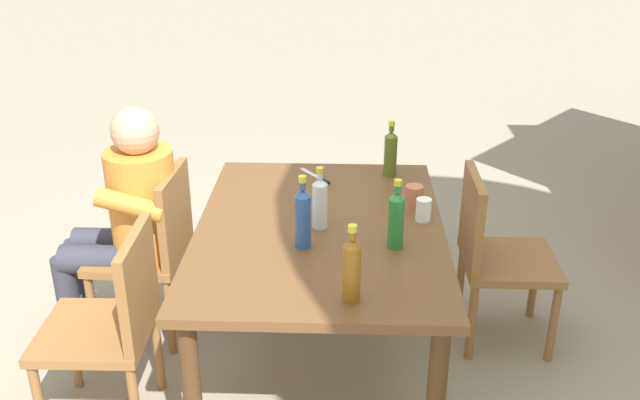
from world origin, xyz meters
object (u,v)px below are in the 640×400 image
table_knife (317,177)px  backpack_by_near_side (396,215)px  chair_near_left (154,245)px  chair_near_right (113,320)px  person_in_white_shirt (128,213)px  cup_terracotta (414,197)px  cup_white (423,210)px  chair_far_left (494,250)px  bottle_blue (303,217)px  bottle_olive (391,152)px  bottle_green (396,219)px  bottle_clear (321,202)px  dining_table (320,245)px  bottle_amber (352,268)px  backpack_by_far_side (390,213)px

table_knife → backpack_by_near_side: bearing=149.9°
chair_near_left → chair_near_right: same height
person_in_white_shirt → table_knife: size_ratio=5.80×
chair_near_right → person_in_white_shirt: size_ratio=0.74×
cup_terracotta → cup_white: bearing=13.4°
chair_far_left → cup_white: (0.26, -0.38, 0.33)m
chair_near_right → cup_terracotta: size_ratio=8.25×
bottle_blue → bottle_olive: 0.85m
bottle_green → cup_terracotta: bearing=164.3°
bottle_clear → cup_terracotta: (-0.21, 0.41, -0.06)m
person_in_white_shirt → bottle_blue: person_in_white_shirt is taller
dining_table → bottle_clear: 0.21m
person_in_white_shirt → bottle_olive: (-0.25, 1.26, 0.23)m
chair_near_left → bottle_amber: size_ratio=3.02×
bottle_green → cup_terracotta: (-0.37, 0.10, -0.07)m
cup_terracotta → table_knife: 0.56m
chair_near_left → bottle_amber: (0.89, 0.95, 0.40)m
cup_white → dining_table: bearing=-81.1°
dining_table → bottle_olive: bearing=150.5°
cup_white → table_knife: (-0.46, -0.47, -0.05)m
table_knife → chair_far_left: bearing=76.7°
bottle_green → backpack_by_near_side: bearing=175.3°
chair_near_left → chair_far_left: bearing=90.2°
bottle_olive → backpack_by_near_side: (-0.75, 0.11, -0.70)m
bottle_blue → bottle_amber: bearing=26.5°
bottle_olive → backpack_by_far_side: bearing=174.8°
chair_near_left → backpack_by_near_side: chair_near_left is taller
chair_near_left → person_in_white_shirt: bearing=-92.2°
bottle_olive → bottle_green: bearing=-1.4°
dining_table → cup_terracotta: (-0.20, 0.41, 0.15)m
bottle_blue → bottle_amber: size_ratio=1.06×
backpack_by_near_side → bottle_blue: bearing=-17.9°
bottle_clear → bottle_olive: bottle_olive is taller
bottle_clear → table_knife: size_ratio=1.33×
chair_far_left → table_knife: size_ratio=4.28×
table_knife → backpack_by_far_side: size_ratio=0.44×
dining_table → bottle_amber: 0.62m
bottle_amber → cup_terracotta: bottle_amber is taller
bottle_clear → bottle_amber: bearing=12.9°
chair_near_left → cup_terracotta: size_ratio=8.25×
chair_far_left → person_in_white_shirt: person_in_white_shirt is taller
bottle_green → bottle_amber: size_ratio=1.01×
cup_terracotta → chair_near_left: bearing=-95.7°
bottle_blue → cup_white: (-0.26, 0.50, -0.08)m
bottle_green → cup_white: (-0.24, 0.13, -0.07)m
chair_near_left → bottle_green: (0.50, 1.13, 0.40)m
chair_near_left → table_knife: bearing=104.8°
person_in_white_shirt → backpack_by_near_side: (-1.00, 1.36, -0.47)m
bottle_olive → cup_white: 0.52m
chair_near_right → person_in_white_shirt: person_in_white_shirt is taller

